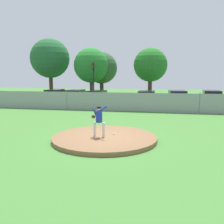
% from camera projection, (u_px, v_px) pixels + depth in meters
% --- Properties ---
extents(ground_plane, '(80.00, 80.00, 0.00)m').
position_uv_depth(ground_plane, '(123.00, 119.00, 17.94)').
color(ground_plane, '#427A33').
extents(asphalt_strip, '(44.00, 7.00, 0.01)m').
position_uv_depth(asphalt_strip, '(135.00, 105.00, 26.18)').
color(asphalt_strip, '#2B2B2D').
rests_on(asphalt_strip, ground_plane).
extents(pitchers_mound, '(5.25, 5.25, 0.20)m').
position_uv_depth(pitchers_mound, '(105.00, 138.00, 12.11)').
color(pitchers_mound, brown).
rests_on(pitchers_mound, ground_plane).
extents(pitcher_youth, '(0.82, 0.32, 1.58)m').
position_uv_depth(pitcher_youth, '(99.00, 118.00, 11.86)').
color(pitcher_youth, silver).
rests_on(pitcher_youth, pitchers_mound).
extents(baseball, '(0.07, 0.07, 0.07)m').
position_uv_depth(baseball, '(114.00, 134.00, 12.45)').
color(baseball, white).
rests_on(baseball, pitchers_mound).
extents(chainlink_fence, '(30.16, 0.07, 1.80)m').
position_uv_depth(chainlink_fence, '(130.00, 102.00, 21.69)').
color(chainlink_fence, gray).
rests_on(chainlink_fence, ground_plane).
extents(parked_car_burgundy, '(2.03, 4.73, 1.58)m').
position_uv_depth(parked_car_burgundy, '(97.00, 98.00, 26.55)').
color(parked_car_burgundy, maroon).
rests_on(parked_car_burgundy, ground_plane).
extents(parked_car_slate, '(2.06, 4.43, 1.70)m').
position_uv_depth(parked_car_slate, '(177.00, 99.00, 25.02)').
color(parked_car_slate, slate).
rests_on(parked_car_slate, ground_plane).
extents(parked_car_white, '(2.00, 4.38, 1.61)m').
position_uv_depth(parked_car_white, '(75.00, 97.00, 27.71)').
color(parked_car_white, silver).
rests_on(parked_car_white, ground_plane).
extents(parked_car_charcoal, '(2.06, 4.23, 1.74)m').
position_uv_depth(parked_car_charcoal, '(211.00, 99.00, 24.47)').
color(parked_car_charcoal, '#232328').
rests_on(parked_car_charcoal, ground_plane).
extents(parked_car_navy, '(2.02, 4.82, 1.62)m').
position_uv_depth(parked_car_navy, '(55.00, 96.00, 28.31)').
color(parked_car_navy, '#161E4C').
rests_on(parked_car_navy, ground_plane).
extents(parked_car_teal, '(1.98, 4.63, 1.59)m').
position_uv_depth(parked_car_teal, '(147.00, 98.00, 26.13)').
color(parked_car_teal, '#146066').
rests_on(parked_car_teal, ground_plane).
extents(traffic_cone_orange, '(0.40, 0.40, 0.55)m').
position_uv_depth(traffic_cone_orange, '(112.00, 102.00, 26.77)').
color(traffic_cone_orange, orange).
rests_on(traffic_cone_orange, asphalt_strip).
extents(traffic_light_near, '(0.28, 0.46, 4.84)m').
position_uv_depth(traffic_light_near, '(93.00, 75.00, 30.86)').
color(traffic_light_near, black).
rests_on(traffic_light_near, ground_plane).
extents(tree_tall_centre, '(5.73, 5.73, 8.59)m').
position_uv_depth(tree_tall_centre, '(50.00, 59.00, 35.43)').
color(tree_tall_centre, '#4C331E').
rests_on(tree_tall_centre, ground_plane).
extents(tree_slender_far, '(4.90, 4.90, 7.08)m').
position_uv_depth(tree_slender_far, '(91.00, 66.00, 33.87)').
color(tree_slender_far, '#4C331E').
rests_on(tree_slender_far, ground_plane).
extents(tree_broad_right, '(4.64, 4.64, 6.66)m').
position_uv_depth(tree_broad_right, '(102.00, 68.00, 35.61)').
color(tree_broad_right, '#4C331E').
rests_on(tree_broad_right, ground_plane).
extents(tree_broad_left, '(4.49, 4.49, 6.87)m').
position_uv_depth(tree_broad_left, '(150.00, 65.00, 32.14)').
color(tree_broad_left, '#4C331E').
rests_on(tree_broad_left, ground_plane).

